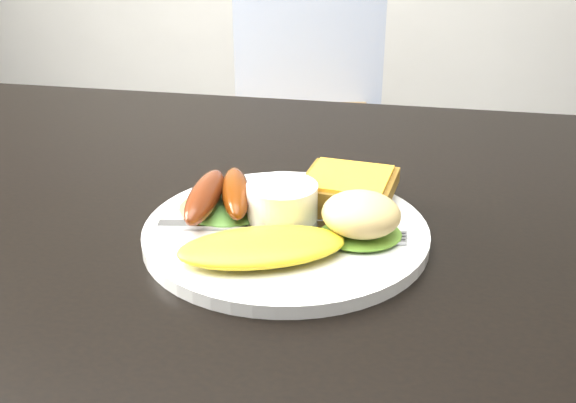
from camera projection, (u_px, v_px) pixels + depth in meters
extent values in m
cube|color=black|center=(291.00, 239.00, 0.65)|extent=(1.20, 0.80, 0.04)
cube|color=#9F7B52|center=(296.00, 130.00, 1.80)|extent=(0.51, 0.51, 0.05)
imported|color=navy|center=(435.00, 11.00, 1.30)|extent=(0.65, 0.48, 1.65)
cylinder|color=white|center=(286.00, 232.00, 0.61)|extent=(0.26, 0.26, 0.01)
ellipsoid|color=#3F8C2D|center=(224.00, 208.00, 0.63)|extent=(0.10, 0.09, 0.01)
ellipsoid|color=#59981F|center=(361.00, 234.00, 0.59)|extent=(0.09, 0.08, 0.01)
ellipsoid|color=yellow|center=(262.00, 247.00, 0.55)|extent=(0.15, 0.11, 0.02)
ellipsoid|color=#6D330C|center=(205.00, 196.00, 0.62)|extent=(0.03, 0.11, 0.03)
ellipsoid|color=maroon|center=(236.00, 192.00, 0.62)|extent=(0.06, 0.11, 0.03)
cylinder|color=white|center=(282.00, 204.00, 0.61)|extent=(0.06, 0.06, 0.04)
cube|color=brown|center=(335.00, 199.00, 0.64)|extent=(0.07, 0.07, 0.01)
cube|color=olive|center=(348.00, 186.00, 0.64)|extent=(0.09, 0.09, 0.01)
ellipsoid|color=beige|center=(361.00, 214.00, 0.58)|extent=(0.08, 0.07, 0.04)
cube|color=#ADAFB7|center=(249.00, 226.00, 0.60)|extent=(0.16, 0.04, 0.00)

